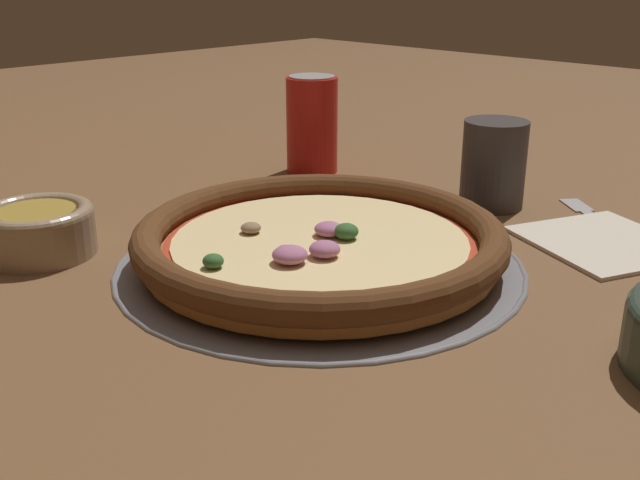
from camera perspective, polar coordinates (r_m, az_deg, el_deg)
The scene contains 8 objects.
ground_plane at distance 0.68m, azimuth 0.00°, elevation -1.90°, with size 3.00×3.00×0.00m, color brown.
pizza_tray at distance 0.68m, azimuth 0.00°, elevation -1.66°, with size 0.37×0.37×0.01m.
pizza at distance 0.67m, azimuth -0.01°, elevation 0.00°, with size 0.34×0.34×0.04m.
bowl_near at distance 0.75m, azimuth -20.68°, elevation 0.85°, with size 0.10×0.10×0.05m.
drinking_cup at distance 0.85m, azimuth 13.09°, elevation 5.65°, with size 0.07×0.07×0.10m.
napkin at distance 0.78m, azimuth 20.90°, elevation -0.03°, with size 0.19×0.18×0.01m.
fork at distance 0.84m, azimuth 20.67°, elevation 1.29°, with size 0.16×0.13×0.00m.
beverage_can at distance 0.97m, azimuth -0.62°, elevation 8.78°, with size 0.07×0.07×0.12m.
Camera 1 is at (0.44, -0.45, 0.26)m, focal length 42.00 mm.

